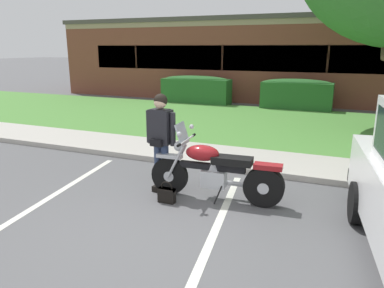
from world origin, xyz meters
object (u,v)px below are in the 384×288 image
at_px(rider_person, 161,136).
at_px(brick_building, 333,58).
at_px(motorcycle, 220,172).
at_px(hedge_center_left, 297,94).
at_px(hedge_left, 196,89).
at_px(handbag, 167,194).

bearing_deg(rider_person, brick_building, 82.55).
height_order(rider_person, brick_building, brick_building).
xyz_separation_m(motorcycle, hedge_center_left, (-0.06, 9.78, 0.16)).
bearing_deg(hedge_center_left, hedge_left, 180.00).
distance_m(motorcycle, hedge_center_left, 9.78).
relative_size(motorcycle, handbag, 6.23).
bearing_deg(hedge_center_left, rider_person, -95.85).
bearing_deg(motorcycle, rider_person, -179.66).
height_order(hedge_left, brick_building, brick_building).
relative_size(rider_person, hedge_left, 0.56).
bearing_deg(hedge_center_left, brick_building, 79.80).
distance_m(rider_person, handbag, 1.00).
xyz_separation_m(rider_person, handbag, (0.31, -0.43, -0.85)).
bearing_deg(hedge_left, handbag, -70.43).
bearing_deg(handbag, brick_building, 83.84).
height_order(motorcycle, handbag, motorcycle).
bearing_deg(rider_person, motorcycle, 0.34).
distance_m(motorcycle, handbag, 0.94).
distance_m(motorcycle, rider_person, 1.17).
xyz_separation_m(motorcycle, handbag, (-0.75, -0.43, -0.34)).
distance_m(motorcycle, hedge_left, 10.72).
height_order(handbag, hedge_center_left, hedge_center_left).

